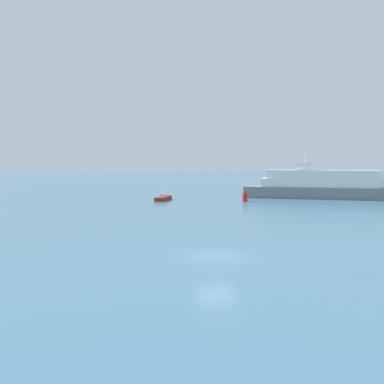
# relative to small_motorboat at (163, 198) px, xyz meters

# --- Properties ---
(ground_plane) EXTENTS (400.00, 400.00, 0.00)m
(ground_plane) POSITION_rel_small_motorboat_xyz_m (-4.08, -38.65, -0.30)
(ground_plane) COLOR teal
(small_motorboat) EXTENTS (3.37, 5.22, 1.05)m
(small_motorboat) POSITION_rel_small_motorboat_xyz_m (0.00, 0.00, 0.00)
(small_motorboat) COLOR maroon
(small_motorboat) RESTS_ON ground
(white_riverboat) EXTENTS (23.18, 15.92, 6.83)m
(white_riverboat) POSITION_rel_small_motorboat_xyz_m (24.39, -3.24, 1.58)
(white_riverboat) COLOR slate
(white_riverboat) RESTS_ON ground
(channel_buoy_red) EXTENTS (0.70, 0.70, 1.90)m
(channel_buoy_red) POSITION_rel_small_motorboat_xyz_m (10.79, -4.90, 0.52)
(channel_buoy_red) COLOR red
(channel_buoy_red) RESTS_ON ground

